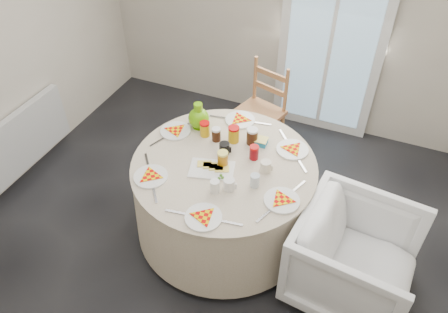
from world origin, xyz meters
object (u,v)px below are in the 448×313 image
at_px(armchair, 355,256).
at_px(green_pitcher, 198,113).
at_px(wooden_chair, 258,111).
at_px(radiator, 26,137).
at_px(table, 224,197).

height_order(armchair, green_pitcher, green_pitcher).
distance_m(armchair, green_pitcher, 1.58).
bearing_deg(green_pitcher, wooden_chair, 73.22).
bearing_deg(radiator, green_pitcher, 12.57).
height_order(radiator, green_pitcher, green_pitcher).
xyz_separation_m(wooden_chair, green_pitcher, (-0.26, -0.74, 0.40)).
distance_m(table, green_pitcher, 0.69).
height_order(table, green_pitcher, green_pitcher).
bearing_deg(green_pitcher, armchair, -16.93).
xyz_separation_m(radiator, armchair, (3.02, -0.15, 0.01)).
distance_m(radiator, wooden_chair, 2.17).
relative_size(wooden_chair, green_pitcher, 4.25).
bearing_deg(table, green_pitcher, 137.61).
bearing_deg(armchair, radiator, 93.68).
relative_size(table, armchair, 1.75).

